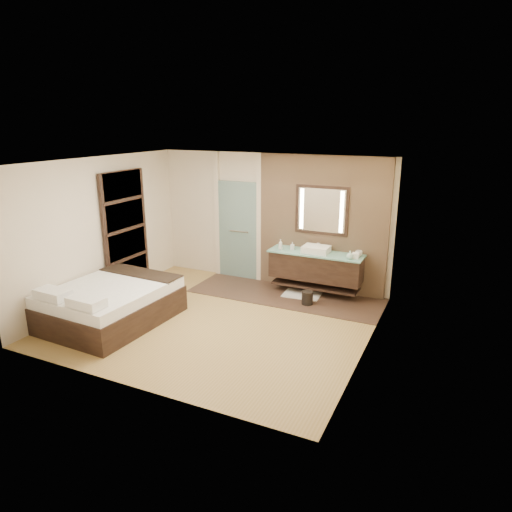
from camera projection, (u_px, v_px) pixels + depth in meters
The scene contains 15 objects.
floor at pixel (219, 321), 7.86m from camera, with size 5.00×5.00×0.00m, color olive.
tile_strip at pixel (285, 295), 9.01m from camera, with size 3.80×1.30×0.01m, color #3D2A21.
stone_wall at pixel (322, 225), 8.95m from camera, with size 2.60×0.08×2.70m, color tan.
vanity at pixel (316, 266), 8.91m from camera, with size 1.85×0.55×0.88m.
mirror_unit at pixel (322, 210), 8.82m from camera, with size 1.06×0.04×0.96m.
frosted_door at pixel (238, 226), 9.75m from camera, with size 1.10×0.12×2.70m.
shoji_partition at pixel (126, 231), 9.02m from camera, with size 0.06×1.20×2.40m.
bed at pixel (111, 304), 7.75m from camera, with size 1.74×2.13×0.79m.
bath_mat at pixel (302, 295), 9.00m from camera, with size 0.72×0.50×0.02m, color silver.
waste_bin at pixel (307, 298), 8.52m from camera, with size 0.21×0.21×0.26m, color black.
tissue_box at pixel (356, 256), 8.44m from camera, with size 0.12×0.12×0.10m, color white.
soap_bottle_a at pixel (281, 245), 9.00m from camera, with size 0.08×0.08×0.20m, color silver.
soap_bottle_b at pixel (292, 246), 8.99m from camera, with size 0.07×0.07×0.15m, color #B2B2B2.
soap_bottle_c at pixel (350, 255), 8.39m from camera, with size 0.12×0.12×0.16m, color silver.
cup at pixel (359, 253), 8.58m from camera, with size 0.13×0.13×0.11m, color silver.
Camera 1 is at (3.64, -6.27, 3.31)m, focal length 32.00 mm.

